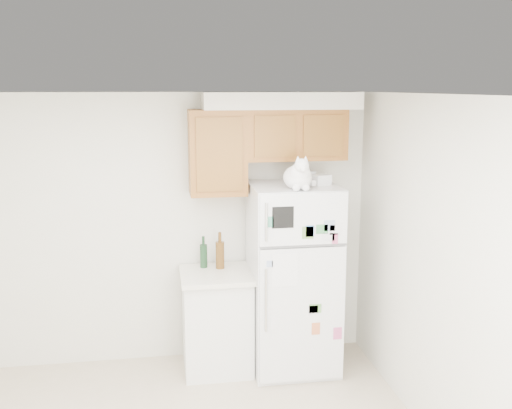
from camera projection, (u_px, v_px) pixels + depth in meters
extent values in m
cube|color=silver|center=(163.00, 230.00, 5.52)|extent=(3.80, 0.04, 2.50)
cube|color=silver|center=(462.00, 290.00, 3.88)|extent=(0.04, 4.00, 2.50)
cube|color=white|center=(160.00, 96.00, 3.34)|extent=(3.80, 4.00, 0.04)
cube|color=#944B20|center=(295.00, 134.00, 5.37)|extent=(0.90, 0.33, 0.45)
cube|color=#944B20|center=(217.00, 152.00, 5.29)|extent=(0.50, 0.33, 0.75)
cube|color=silver|center=(281.00, 101.00, 5.30)|extent=(1.40, 0.37, 0.15)
cube|color=white|center=(293.00, 278.00, 5.41)|extent=(0.76, 0.72, 1.70)
cube|color=white|center=(304.00, 219.00, 4.93)|extent=(0.74, 0.03, 0.44)
cube|color=white|center=(302.00, 315.00, 5.09)|extent=(0.74, 0.03, 1.19)
cube|color=#59595B|center=(303.00, 246.00, 4.97)|extent=(0.74, 0.03, 0.02)
cylinder|color=silver|center=(266.00, 222.00, 4.85)|extent=(0.02, 0.02, 0.32)
cylinder|color=silver|center=(266.00, 300.00, 4.98)|extent=(0.02, 0.02, 0.55)
cube|color=black|center=(283.00, 217.00, 4.87)|extent=(0.18, 0.00, 0.18)
cube|color=white|center=(285.00, 270.00, 4.96)|extent=(0.22, 0.00, 0.28)
cube|color=silver|center=(313.00, 309.00, 5.07)|extent=(0.08, 0.00, 0.07)
cube|color=#C34E79|center=(335.00, 239.00, 4.98)|extent=(0.05, 0.00, 0.09)
cube|color=#C74F86|center=(338.00, 333.00, 5.16)|extent=(0.08, 0.00, 0.11)
cube|color=#D26E41|center=(316.00, 329.00, 5.11)|extent=(0.07, 0.00, 0.11)
cube|color=silver|center=(335.00, 230.00, 4.97)|extent=(0.09, 0.00, 0.08)
cube|color=#3D874B|center=(322.00, 229.00, 4.95)|extent=(0.10, 0.00, 0.08)
cube|color=#3D866A|center=(270.00, 222.00, 4.86)|extent=(0.05, 0.00, 0.09)
cube|color=#5B954A|center=(315.00, 309.00, 5.08)|extent=(0.11, 0.00, 0.08)
cube|color=#658C46|center=(308.00, 233.00, 4.93)|extent=(0.10, 0.00, 0.10)
cube|color=white|center=(274.00, 323.00, 5.04)|extent=(0.05, 0.00, 0.11)
cube|color=#336BB3|center=(310.00, 231.00, 4.93)|extent=(0.07, 0.00, 0.10)
cube|color=silver|center=(329.00, 237.00, 4.97)|extent=(0.10, 0.00, 0.07)
cube|color=#8FA5CB|center=(330.00, 226.00, 4.95)|extent=(0.09, 0.00, 0.09)
cube|color=#8D9FC8|center=(270.00, 264.00, 4.93)|extent=(0.05, 0.00, 0.05)
cube|color=white|center=(217.00, 323.00, 5.44)|extent=(0.60, 0.60, 0.88)
cube|color=white|center=(216.00, 275.00, 5.33)|extent=(0.64, 0.64, 0.04)
ellipsoid|color=white|center=(297.00, 178.00, 5.03)|extent=(0.24, 0.32, 0.20)
ellipsoid|color=white|center=(300.00, 174.00, 4.93)|extent=(0.17, 0.14, 0.19)
sphere|color=white|center=(302.00, 166.00, 4.87)|extent=(0.12, 0.12, 0.12)
cone|color=white|center=(298.00, 159.00, 4.85)|extent=(0.04, 0.04, 0.05)
cone|color=white|center=(306.00, 158.00, 4.86)|extent=(0.04, 0.04, 0.05)
cone|color=#D88C8C|center=(298.00, 159.00, 4.85)|extent=(0.02, 0.02, 0.03)
cone|color=#D88C8C|center=(306.00, 159.00, 4.86)|extent=(0.02, 0.02, 0.03)
sphere|color=white|center=(303.00, 169.00, 4.82)|extent=(0.05, 0.05, 0.05)
sphere|color=white|center=(296.00, 188.00, 4.91)|extent=(0.06, 0.06, 0.06)
sphere|color=white|center=(306.00, 187.00, 4.92)|extent=(0.06, 0.06, 0.06)
cylinder|color=white|center=(306.00, 183.00, 5.16)|extent=(0.15, 0.20, 0.07)
cube|color=white|center=(304.00, 176.00, 5.40)|extent=(0.20, 0.16, 0.10)
cube|color=white|center=(321.00, 180.00, 5.24)|extent=(0.18, 0.16, 0.09)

